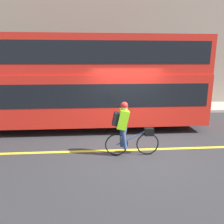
# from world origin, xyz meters

# --- Properties ---
(ground_plane) EXTENTS (80.00, 80.00, 0.00)m
(ground_plane) POSITION_xyz_m (0.00, 0.00, 0.00)
(ground_plane) COLOR #2D2D30
(road_center_line) EXTENTS (50.00, 0.14, 0.01)m
(road_center_line) POSITION_xyz_m (0.00, -0.08, 0.00)
(road_center_line) COLOR yellow
(road_center_line) RESTS_ON ground_plane
(sidewalk_curb) EXTENTS (60.00, 2.44, 0.14)m
(sidewalk_curb) POSITION_xyz_m (0.00, 5.85, 0.07)
(sidewalk_curb) COLOR #A8A399
(sidewalk_curb) RESTS_ON ground_plane
(building_facade) EXTENTS (60.00, 0.30, 9.33)m
(building_facade) POSITION_xyz_m (0.00, 7.22, 4.67)
(building_facade) COLOR gray
(building_facade) RESTS_ON ground_plane
(bus) EXTENTS (9.27, 2.58, 3.63)m
(bus) POSITION_xyz_m (-1.48, 2.56, 2.03)
(bus) COLOR black
(bus) RESTS_ON ground_plane
(cyclist_on_bike) EXTENTS (1.59, 0.32, 1.60)m
(cyclist_on_bike) POSITION_xyz_m (-0.26, -0.45, 0.86)
(cyclist_on_bike) COLOR black
(cyclist_on_bike) RESTS_ON ground_plane
(trash_bin) EXTENTS (0.45, 0.45, 0.81)m
(trash_bin) POSITION_xyz_m (-5.68, 5.73, 0.54)
(trash_bin) COLOR #194C23
(trash_bin) RESTS_ON sidewalk_curb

